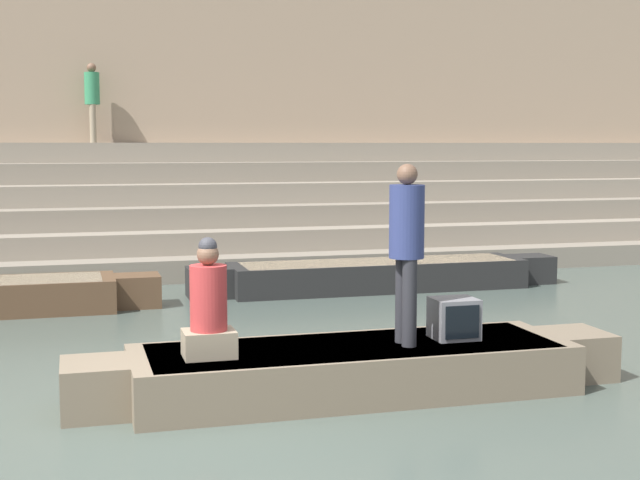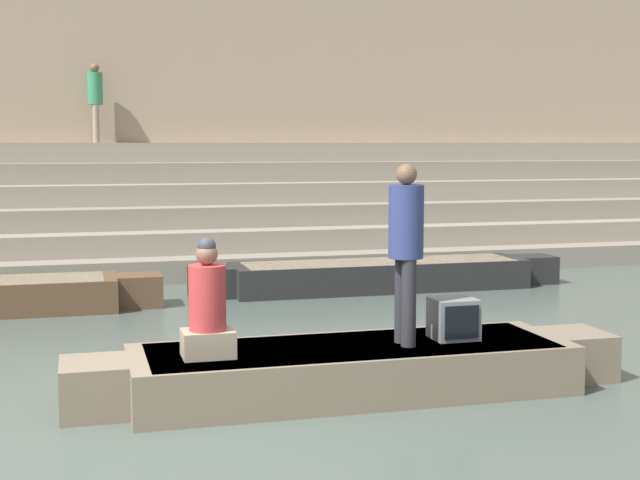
{
  "view_description": "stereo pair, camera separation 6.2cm",
  "coord_description": "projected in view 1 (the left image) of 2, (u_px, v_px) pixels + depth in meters",
  "views": [
    {
      "loc": [
        -0.79,
        -7.44,
        2.41
      ],
      "look_at": [
        1.79,
        1.8,
        1.38
      ],
      "focal_mm": 50.0,
      "sensor_mm": 36.0,
      "label": 1
    },
    {
      "loc": [
        -0.73,
        -7.45,
        2.41
      ],
      "look_at": [
        1.79,
        1.8,
        1.38
      ],
      "focal_mm": 50.0,
      "sensor_mm": 36.0,
      "label": 2
    }
  ],
  "objects": [
    {
      "name": "person_on_steps",
      "position": [
        92.0,
        97.0,
        18.25
      ],
      "size": [
        0.31,
        0.31,
        1.62
      ],
      "rotation": [
        0.0,
        0.0,
        1.57
      ],
      "color": "gray",
      "rests_on": "ghat_steps"
    },
    {
      "name": "ground_plane",
      "position": [
        175.0,
        428.0,
        7.59
      ],
      "size": [
        120.0,
        120.0,
        0.0
      ],
      "primitive_type": "plane",
      "color": "#47544C"
    },
    {
      "name": "back_wall",
      "position": [
        106.0,
        79.0,
        19.18
      ],
      "size": [
        34.2,
        1.28,
        7.66
      ],
      "color": "tan",
      "rests_on": "ground"
    },
    {
      "name": "moored_boat_distant",
      "position": [
        378.0,
        274.0,
        14.82
      ],
      "size": [
        6.33,
        1.15,
        0.48
      ],
      "rotation": [
        0.0,
        0.0,
        0.11
      ],
      "color": "black",
      "rests_on": "ground"
    },
    {
      "name": "rowboat_main",
      "position": [
        353.0,
        368.0,
        8.62
      ],
      "size": [
        5.46,
        1.45,
        0.48
      ],
      "rotation": [
        0.0,
        0.0,
        -0.05
      ],
      "color": "#756651",
      "rests_on": "ground"
    },
    {
      "name": "person_rowing",
      "position": [
        209.0,
        309.0,
        8.08
      ],
      "size": [
        0.47,
        0.37,
        1.1
      ],
      "rotation": [
        0.0,
        0.0,
        -0.26
      ],
      "color": "gray",
      "rests_on": "rowboat_main"
    },
    {
      "name": "person_standing",
      "position": [
        407.0,
        241.0,
        8.54
      ],
      "size": [
        0.34,
        0.34,
        1.75
      ],
      "rotation": [
        0.0,
        0.0,
        -0.04
      ],
      "color": "#28282D",
      "rests_on": "rowboat_main"
    },
    {
      "name": "ghat_steps",
      "position": [
        114.0,
        222.0,
        17.53
      ],
      "size": [
        36.0,
        4.04,
        2.44
      ],
      "color": "gray",
      "rests_on": "ground"
    },
    {
      "name": "tv_set",
      "position": [
        454.0,
        318.0,
        8.87
      ],
      "size": [
        0.43,
        0.4,
        0.41
      ],
      "rotation": [
        0.0,
        0.0,
        -0.09
      ],
      "color": "slate",
      "rests_on": "rowboat_main"
    }
  ]
}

